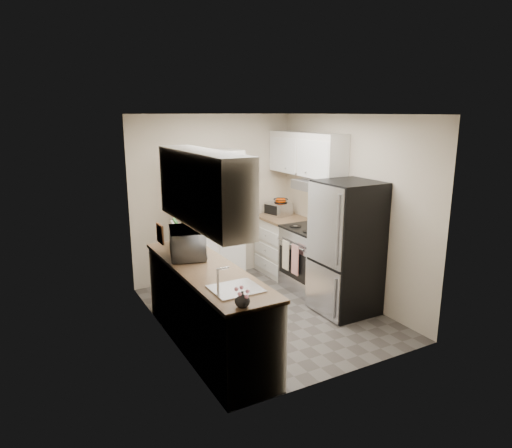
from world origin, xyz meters
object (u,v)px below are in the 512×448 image
at_px(microwave, 188,243).
at_px(wine_bottle, 183,235).
at_px(refrigerator, 347,248).
at_px(pantry_cabinet, 210,219).
at_px(toaster_oven, 278,209).
at_px(electric_range, 311,258).

relative_size(microwave, wine_bottle, 1.79).
bearing_deg(refrigerator, wine_bottle, 157.80).
distance_m(pantry_cabinet, toaster_oven, 1.19).
height_order(pantry_cabinet, wine_bottle, pantry_cabinet).
xyz_separation_m(refrigerator, microwave, (-1.96, 0.44, 0.23)).
xyz_separation_m(wine_bottle, toaster_oven, (1.95, 0.98, -0.06)).
relative_size(electric_range, wine_bottle, 3.49).
bearing_deg(electric_range, pantry_cabinet, 141.78).
bearing_deg(electric_range, toaster_oven, 88.99).
distance_m(pantry_cabinet, wine_bottle, 1.22).
distance_m(microwave, toaster_oven, 2.40).
distance_m(electric_range, microwave, 2.12).
distance_m(electric_range, wine_bottle, 2.02).
height_order(microwave, wine_bottle, wine_bottle).
bearing_deg(pantry_cabinet, toaster_oven, 1.20).
height_order(pantry_cabinet, electric_range, pantry_cabinet).
xyz_separation_m(pantry_cabinet, microwave, (-0.82, -1.29, 0.08)).
xyz_separation_m(pantry_cabinet, electric_range, (1.17, -0.93, -0.52)).
height_order(wine_bottle, toaster_oven, wine_bottle).
bearing_deg(microwave, refrigerator, -86.70).
xyz_separation_m(refrigerator, wine_bottle, (-1.90, 0.77, 0.23)).
bearing_deg(microwave, wine_bottle, 5.02).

